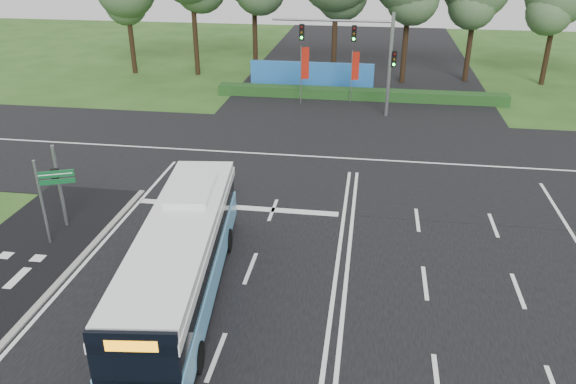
% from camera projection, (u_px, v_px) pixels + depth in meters
% --- Properties ---
extents(ground, '(120.00, 120.00, 0.00)m').
position_uv_depth(ground, '(336.00, 276.00, 21.22)').
color(ground, '#274C19').
rests_on(ground, ground).
extents(road_main, '(20.00, 120.00, 0.04)m').
position_uv_depth(road_main, '(336.00, 276.00, 21.21)').
color(road_main, black).
rests_on(road_main, ground).
extents(road_cross, '(120.00, 14.00, 0.05)m').
position_uv_depth(road_cross, '(351.00, 159.00, 31.94)').
color(road_cross, black).
rests_on(road_cross, ground).
extents(kerb_strip, '(0.25, 18.00, 0.12)m').
position_uv_depth(kerb_strip, '(45.00, 298.00, 19.88)').
color(kerb_strip, gray).
rests_on(kerb_strip, ground).
extents(city_bus, '(3.69, 11.58, 3.27)m').
position_uv_depth(city_bus, '(182.00, 259.00, 19.28)').
color(city_bus, '#61B0E2').
rests_on(city_bus, ground).
extents(pedestrian_signal, '(0.34, 0.43, 3.80)m').
position_uv_depth(pedestrian_signal, '(59.00, 184.00, 23.88)').
color(pedestrian_signal, gray).
rests_on(pedestrian_signal, ground).
extents(street_sign, '(1.36, 0.62, 3.74)m').
position_uv_depth(street_sign, '(49.00, 191.00, 22.49)').
color(street_sign, gray).
rests_on(street_sign, ground).
extents(banner_flag_left, '(0.59, 0.29, 4.30)m').
position_uv_depth(banner_flag_left, '(304.00, 67.00, 40.76)').
color(banner_flag_left, gray).
rests_on(banner_flag_left, ground).
extents(banner_flag_mid, '(0.57, 0.15, 3.87)m').
position_uv_depth(banner_flag_mid, '(355.00, 69.00, 41.30)').
color(banner_flag_mid, gray).
rests_on(banner_flag_mid, ground).
extents(traffic_light_gantry, '(8.41, 0.28, 7.00)m').
position_uv_depth(traffic_light_gantry, '(364.00, 48.00, 37.54)').
color(traffic_light_gantry, gray).
rests_on(traffic_light_gantry, ground).
extents(hedge, '(22.00, 1.20, 0.80)m').
position_uv_depth(hedge, '(360.00, 94.00, 42.96)').
color(hedge, '#183D16').
rests_on(hedge, ground).
extents(blue_hoarding, '(10.00, 0.30, 2.20)m').
position_uv_depth(blue_hoarding, '(312.00, 76.00, 45.44)').
color(blue_hoarding, '#2164B2').
rests_on(blue_hoarding, ground).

